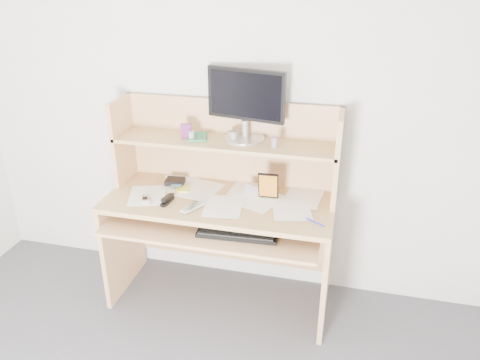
% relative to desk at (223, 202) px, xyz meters
% --- Properties ---
extents(back_wall, '(3.60, 0.04, 2.50)m').
position_rel_desk_xyz_m(back_wall, '(0.00, 0.24, 0.56)').
color(back_wall, silver).
rests_on(back_wall, floor).
extents(desk, '(1.40, 0.70, 1.30)m').
position_rel_desk_xyz_m(desk, '(0.00, 0.00, 0.00)').
color(desk, tan).
rests_on(desk, floor).
extents(paper_clutter, '(1.32, 0.54, 0.01)m').
position_rel_desk_xyz_m(paper_clutter, '(0.00, -0.08, 0.06)').
color(paper_clutter, white).
rests_on(paper_clutter, desk).
extents(keyboard, '(0.47, 0.19, 0.03)m').
position_rel_desk_xyz_m(keyboard, '(0.17, -0.29, -0.03)').
color(keyboard, black).
rests_on(keyboard, desk).
extents(tv_remote, '(0.12, 0.16, 0.02)m').
position_rel_desk_xyz_m(tv_remote, '(-0.11, -0.24, 0.07)').
color(tv_remote, '#A6A5A0').
rests_on(tv_remote, paper_clutter).
extents(flip_phone, '(0.08, 0.10, 0.02)m').
position_rel_desk_xyz_m(flip_phone, '(-0.43, -0.21, 0.07)').
color(flip_phone, '#B5B4B7').
rests_on(flip_phone, paper_clutter).
extents(stapler, '(0.05, 0.13, 0.04)m').
position_rel_desk_xyz_m(stapler, '(-0.29, -0.20, 0.08)').
color(stapler, black).
rests_on(stapler, paper_clutter).
extents(wallet, '(0.13, 0.11, 0.03)m').
position_rel_desk_xyz_m(wallet, '(-0.34, 0.06, 0.08)').
color(wallet, black).
rests_on(wallet, paper_clutter).
extents(sticky_note_pad, '(0.10, 0.10, 0.01)m').
position_rel_desk_xyz_m(sticky_note_pad, '(-0.26, -0.01, 0.06)').
color(sticky_note_pad, yellow).
rests_on(sticky_note_pad, desk).
extents(digital_camera, '(0.11, 0.07, 0.06)m').
position_rel_desk_xyz_m(digital_camera, '(0.19, 0.04, 0.09)').
color(digital_camera, '#ADADAF').
rests_on(digital_camera, paper_clutter).
extents(game_case, '(0.12, 0.02, 0.17)m').
position_rel_desk_xyz_m(game_case, '(0.29, -0.01, 0.15)').
color(game_case, black).
rests_on(game_case, paper_clutter).
extents(blue_pen, '(0.12, 0.08, 0.01)m').
position_rel_desk_xyz_m(blue_pen, '(0.60, -0.24, 0.07)').
color(blue_pen, '#1716AA').
rests_on(blue_pen, paper_clutter).
extents(card_box, '(0.07, 0.04, 0.09)m').
position_rel_desk_xyz_m(card_box, '(-0.24, 0.05, 0.43)').
color(card_box, maroon).
rests_on(card_box, desk).
extents(shelf_book, '(0.15, 0.18, 0.02)m').
position_rel_desk_xyz_m(shelf_book, '(-0.18, 0.07, 0.39)').
color(shelf_book, '#348246').
rests_on(shelf_book, desk).
extents(chip_stack_a, '(0.05, 0.05, 0.06)m').
position_rel_desk_xyz_m(chip_stack_a, '(0.06, 0.07, 0.42)').
color(chip_stack_a, black).
rests_on(chip_stack_a, desk).
extents(chip_stack_b, '(0.04, 0.04, 0.06)m').
position_rel_desk_xyz_m(chip_stack_b, '(-0.20, 0.02, 0.42)').
color(chip_stack_b, white).
rests_on(chip_stack_b, desk).
extents(chip_stack_c, '(0.05, 0.05, 0.05)m').
position_rel_desk_xyz_m(chip_stack_c, '(0.03, 0.11, 0.41)').
color(chip_stack_c, black).
rests_on(chip_stack_c, desk).
extents(chip_stack_d, '(0.04, 0.04, 0.06)m').
position_rel_desk_xyz_m(chip_stack_d, '(0.32, 0.02, 0.42)').
color(chip_stack_d, white).
rests_on(chip_stack_d, desk).
extents(monitor, '(0.49, 0.25, 0.43)m').
position_rel_desk_xyz_m(monitor, '(0.11, 0.14, 0.62)').
color(monitor, silver).
rests_on(monitor, desk).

